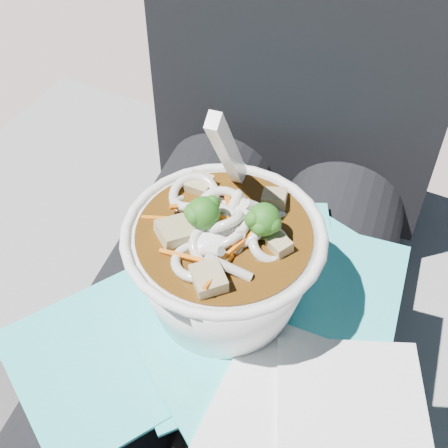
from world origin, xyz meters
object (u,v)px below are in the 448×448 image
(stone_ledge, at_px, (255,365))
(plastic_bag, at_px, (237,311))
(lap, at_px, (223,337))
(udon_bowl, at_px, (224,260))
(person_body, at_px, (250,258))

(stone_ledge, relative_size, plastic_bag, 2.56)
(stone_ledge, bearing_deg, plastic_bag, -83.40)
(stone_ledge, distance_m, lap, 0.34)
(udon_bowl, bearing_deg, person_body, 93.07)
(stone_ledge, xyz_separation_m, udon_bowl, (0.01, -0.16, 0.44))
(lap, bearing_deg, person_body, 90.00)
(plastic_bag, bearing_deg, udon_bowl, 170.53)
(person_body, xyz_separation_m, udon_bowl, (0.01, -0.11, 0.12))
(udon_bowl, bearing_deg, plastic_bag, -9.47)
(lap, distance_m, udon_bowl, 0.15)
(lap, relative_size, person_body, 0.48)
(person_body, bearing_deg, udon_bowl, -86.93)
(stone_ledge, height_order, plastic_bag, plastic_bag)
(stone_ledge, distance_m, person_body, 0.33)
(lap, relative_size, plastic_bag, 1.23)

